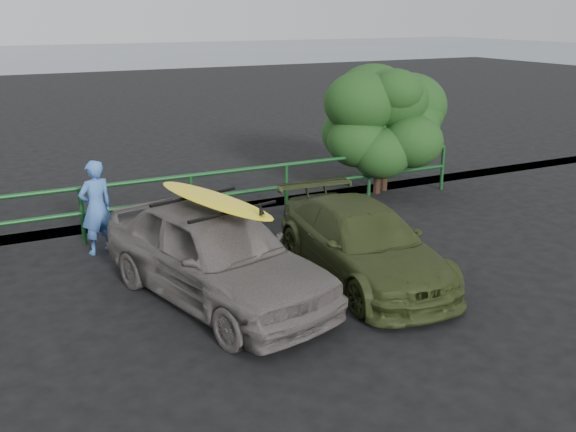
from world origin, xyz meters
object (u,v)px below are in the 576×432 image
man (96,207)px  sedan (215,253)px  surfboard (213,200)px  guardrail (139,207)px  olive_vehicle (362,243)px

man → sedan: bearing=95.7°
surfboard → sedan: bearing=75.7°
sedan → man: bearing=98.7°
guardrail → surfboard: (0.26, -3.24, 0.95)m
sedan → surfboard: size_ratio=1.63×
guardrail → sedan: bearing=-85.4°
man → surfboard: man is taller
olive_vehicle → surfboard: size_ratio=1.53×
guardrail → olive_vehicle: 4.32m
sedan → surfboard: surfboard is taller
man → surfboard: size_ratio=0.64×
man → olive_vehicle: bearing=122.4°
sedan → man: size_ratio=2.54×
olive_vehicle → man: man is taller
guardrail → man: man is taller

